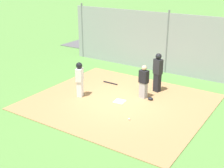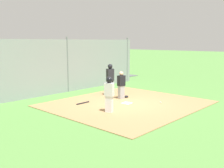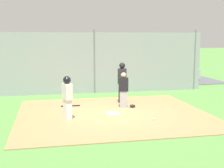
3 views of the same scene
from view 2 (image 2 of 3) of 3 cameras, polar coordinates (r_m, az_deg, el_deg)
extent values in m
plane|color=#51843D|center=(13.06, 3.26, -4.36)|extent=(140.00, 140.00, 0.00)
cube|color=#9E774C|center=(13.05, 3.26, -4.30)|extent=(7.20, 6.40, 0.03)
cube|color=white|center=(13.05, 3.26, -4.19)|extent=(0.49, 0.49, 0.02)
cube|color=#9E9EA3|center=(14.03, 2.02, -1.80)|extent=(0.33, 0.26, 0.70)
cube|color=black|center=(13.92, 2.04, 0.73)|extent=(0.42, 0.32, 0.55)
sphere|color=tan|center=(13.87, 2.05, 2.31)|extent=(0.22, 0.22, 0.22)
cube|color=black|center=(14.80, -0.41, -0.90)|extent=(0.35, 0.30, 0.86)
cube|color=#232328|center=(14.68, -0.41, 2.04)|extent=(0.44, 0.36, 0.68)
sphere|color=black|center=(14.63, -0.42, 3.88)|extent=(0.27, 0.27, 0.27)
cube|color=silver|center=(11.38, -0.61, -4.38)|extent=(0.31, 0.36, 0.72)
cube|color=silver|center=(11.25, -0.62, -1.20)|extent=(0.38, 0.45, 0.57)
sphere|color=tan|center=(11.18, -0.62, 0.80)|extent=(0.22, 0.22, 0.22)
sphere|color=black|center=(11.18, -0.62, 0.90)|extent=(0.27, 0.27, 0.27)
cylinder|color=black|center=(13.06, -6.36, -4.13)|extent=(0.80, 0.06, 0.06)
ellipsoid|color=black|center=(14.35, 3.18, -2.74)|extent=(0.24, 0.20, 0.12)
sphere|color=white|center=(13.29, 10.59, -3.97)|extent=(0.07, 0.07, 0.07)
cube|color=#93999E|center=(16.17, -9.71, 3.92)|extent=(12.00, 0.05, 3.20)
cylinder|color=slate|center=(20.13, 3.30, 5.29)|extent=(0.10, 0.10, 3.35)
cylinder|color=slate|center=(16.16, -9.71, 4.18)|extent=(0.10, 0.10, 3.35)
cube|color=#515156|center=(19.69, -16.75, -0.03)|extent=(18.00, 5.20, 0.04)
cube|color=#B2B2B7|center=(22.72, -4.21, 2.61)|extent=(4.36, 2.14, 0.64)
cube|color=#97979C|center=(22.54, -4.48, 4.09)|extent=(2.46, 1.80, 0.56)
cylinder|color=black|center=(24.31, -3.62, 2.82)|extent=(0.62, 0.24, 0.60)
cylinder|color=black|center=(23.25, -0.42, 2.54)|extent=(0.62, 0.24, 0.60)
cylinder|color=black|center=(22.31, -8.16, 2.16)|extent=(0.62, 0.24, 0.60)
cylinder|color=black|center=(21.15, -4.89, 1.83)|extent=(0.62, 0.24, 0.60)
cube|color=#235B38|center=(18.89, -16.68, 0.88)|extent=(4.39, 2.26, 0.64)
cube|color=#1E4E2F|center=(18.76, -17.19, 2.65)|extent=(2.50, 1.87, 0.56)
cylinder|color=black|center=(20.22, -14.04, 1.24)|extent=(0.62, 0.26, 0.60)
cylinder|color=black|center=(18.71, -11.81, 0.69)|extent=(0.62, 0.26, 0.60)
cylinder|color=black|center=(19.24, -21.40, 0.47)|extent=(0.62, 0.26, 0.60)
cylinder|color=black|center=(17.64, -19.68, -0.18)|extent=(0.62, 0.26, 0.60)
cylinder|color=black|center=(18.95, -19.84, 0.43)|extent=(0.62, 0.26, 0.60)
cylinder|color=black|center=(20.34, -22.63, 0.85)|extent=(0.62, 0.26, 0.60)
camera|label=1|loc=(16.22, 50.92, 13.91)|focal=48.37mm
camera|label=3|loc=(8.05, 66.63, 2.54)|focal=49.45mm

